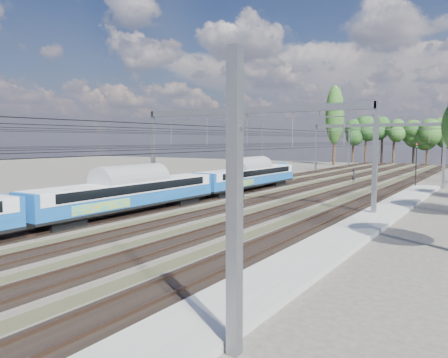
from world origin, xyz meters
The scene contains 9 objects.
track_bed centered at (0.00, 45.00, 0.10)m, with size 21.00×130.00×0.34m.
platform centered at (12.00, 20.00, 0.15)m, with size 3.00×70.00×0.30m, color gray.
catenary centered at (0.33, 52.69, 6.40)m, with size 25.65×130.00×9.00m.
tree_belt centered at (7.42, 93.39, 8.03)m, with size 39.01×100.62×11.61m.
poplar centered at (-14.50, 98.00, 11.89)m, with size 4.40×4.40×19.04m.
emu_train centered at (-4.50, 19.14, 2.31)m, with size 2.69×56.99×3.93m.
worker centered at (2.31, 56.49, 0.97)m, with size 0.71×0.46×1.94m, color black.
signal_near centered at (4.63, 59.53, 3.40)m, with size 0.35×0.32×5.37m.
signal_far centered at (10.86, 53.47, 3.56)m, with size 0.37×0.34×5.63m.
Camera 1 is at (19.90, -5.07, 6.01)m, focal length 35.00 mm.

